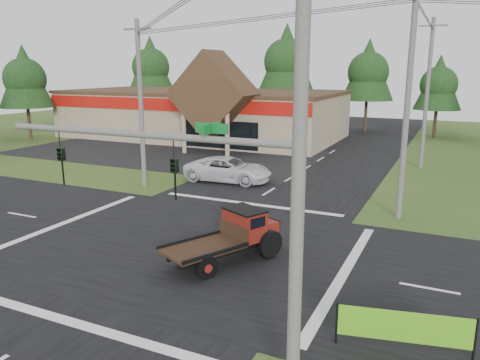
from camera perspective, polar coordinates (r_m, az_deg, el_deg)
The scene contains 19 objects.
ground at distance 20.81m, azimuth -6.76°, elevation -7.86°, with size 120.00×120.00×0.00m, color #2D4F1C.
road_ns at distance 20.81m, azimuth -6.76°, elevation -7.83°, with size 12.00×120.00×0.02m, color black.
road_ew at distance 20.81m, azimuth -6.76°, elevation -7.83°, with size 120.00×12.00×0.02m, color black.
parking_apron at distance 43.63m, azimuth -9.34°, elevation 3.31°, with size 28.00×14.00×0.02m, color black.
cvs_building at distance 53.07m, azimuth -4.52°, elevation 8.22°, with size 30.40×18.20×9.19m.
traffic_signal_mast at distance 10.47m, azimuth -1.81°, elevation -3.72°, with size 8.12×0.24×7.00m.
utility_pole_nr at distance 9.55m, azimuth 7.19°, elevation 2.02°, with size 2.00×0.30×11.00m.
utility_pole_nw at distance 30.62m, azimuth -12.01°, elevation 9.12°, with size 2.00×0.30×10.50m.
utility_pole_ne at distance 24.59m, azimuth 19.74°, elevation 8.84°, with size 2.00×0.30×11.50m.
utility_pole_n at distance 38.54m, azimuth 21.85°, elevation 9.80°, with size 2.00×0.30×11.20m.
tree_row_a at distance 69.37m, azimuth -10.84°, elevation 13.59°, with size 6.72×6.72×12.12m.
tree_row_b at distance 65.84m, azimuth -2.48°, elevation 12.66°, with size 5.60×5.60×10.10m.
tree_row_c at distance 60.94m, azimuth 5.70°, elevation 14.45°, with size 7.28×7.28×13.13m.
tree_row_d at distance 59.34m, azimuth 15.38°, elevation 12.78°, with size 6.16×6.16×11.11m.
tree_row_e at distance 56.49m, azimuth 23.08°, elevation 10.83°, with size 5.04×5.04×9.09m.
tree_side_w at distance 55.87m, azimuth -24.78°, elevation 11.35°, with size 5.60×5.60×10.10m.
antique_flatbed_truck at distance 18.53m, azimuth -1.85°, elevation -7.05°, with size 1.90×4.97×2.08m, color #631C0E, non-canonical shape.
roadside_banner at distance 13.95m, azimuth 19.33°, elevation -17.01°, with size 3.64×0.11×1.24m, color #59B217, non-canonical shape.
white_pickup at distance 31.95m, azimuth -1.44°, elevation 1.30°, with size 2.74×5.95×1.65m, color silver.
Camera 1 is at (10.35, -16.43, 7.50)m, focal length 35.00 mm.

